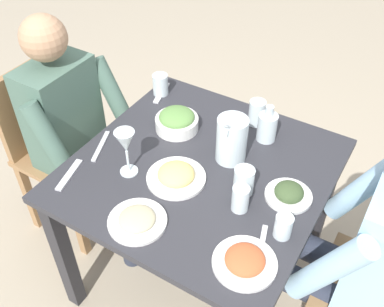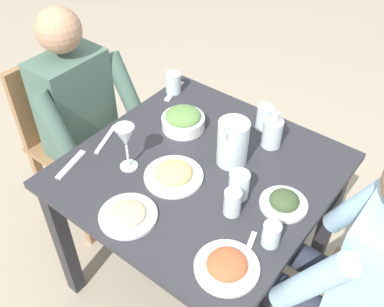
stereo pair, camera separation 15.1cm
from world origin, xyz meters
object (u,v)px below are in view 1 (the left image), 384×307
diner_near (354,248)px  water_glass_far_right (240,199)px  chair_far (54,142)px  plate_beans (137,220)px  salad_bowl (177,121)px  water_glass_by_pitcher (244,181)px  wine_glass (126,144)px  oil_carafe (267,128)px  diner_far (80,132)px  water_glass_near_right (257,113)px  plate_fries (176,175)px  dining_table (201,187)px  plate_rice_curry (245,261)px  plate_dolmas (289,193)px  water_pitcher (232,139)px  water_glass_far_left (283,226)px  water_glass_near_left (160,85)px

diner_near → water_glass_far_right: size_ratio=11.81×
chair_far → plate_beans: size_ratio=4.40×
salad_bowl → water_glass_by_pitcher: water_glass_by_pitcher is taller
water_glass_far_right → wine_glass: (-0.05, 0.44, 0.09)m
wine_glass → salad_bowl: bearing=-2.4°
oil_carafe → plate_beans: bearing=163.4°
diner_far → wine_glass: bearing=-110.3°
salad_bowl → water_glass_near_right: (0.21, -0.27, 0.01)m
plate_fries → diner_near: bearing=-81.6°
dining_table → plate_rice_curry: bearing=-132.6°
salad_bowl → plate_dolmas: 0.57m
water_glass_near_right → plate_rice_curry: bearing=-157.7°
water_pitcher → water_glass_far_right: size_ratio=1.88×
water_pitcher → water_glass_far_left: 0.41m
water_glass_far_left → water_glass_near_left: size_ratio=0.88×
water_glass_near_right → oil_carafe: size_ratio=0.68×
water_pitcher → plate_dolmas: (-0.08, -0.28, -0.08)m
plate_dolmas → water_glass_near_left: water_glass_near_left is taller
plate_dolmas → oil_carafe: bearing=38.3°
dining_table → diner_near: bearing=-90.9°
plate_dolmas → plate_fries: same height
water_glass_near_left → wine_glass: bearing=-158.8°
plate_rice_curry → wine_glass: size_ratio=1.05×
water_glass_far_left → wine_glass: size_ratio=0.45×
dining_table → salad_bowl: size_ratio=5.18×
water_glass_by_pitcher → oil_carafe: 0.32m
diner_near → water_glass_by_pitcher: (-0.02, 0.42, 0.13)m
water_glass_near_left → oil_carafe: oil_carafe is taller
plate_dolmas → water_glass_near_left: bearing=68.0°
chair_far → water_glass_near_left: bearing=-48.7°
diner_near → water_glass_near_left: diner_near is taller
chair_far → diner_near: 1.45m
plate_dolmas → wine_glass: (-0.19, 0.57, 0.12)m
chair_far → oil_carafe: (0.31, -0.97, 0.28)m
wine_glass → plate_rice_curry: bearing=-104.4°
dining_table → plate_beans: size_ratio=4.66×
dining_table → chair_far: size_ratio=1.06×
plate_beans → water_glass_near_right: (0.71, -0.11, 0.04)m
wine_glass → diner_near: bearing=-79.3°
plate_dolmas → plate_rice_curry: size_ratio=0.83×
diner_far → plate_beans: diner_far is taller
diner_near → plate_beans: diner_near is taller
plate_fries → dining_table: bearing=-23.4°
water_glass_by_pitcher → diner_near: bearing=-86.7°
water_glass_far_left → water_glass_near_right: water_glass_near_right is taller
salad_bowl → plate_rice_curry: size_ratio=0.89×
salad_bowl → water_glass_near_left: bearing=48.6°
chair_far → diner_far: diner_far is taller
water_pitcher → water_glass_far_right: (-0.22, -0.15, -0.05)m
water_glass_far_left → water_glass_by_pitcher: 0.23m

